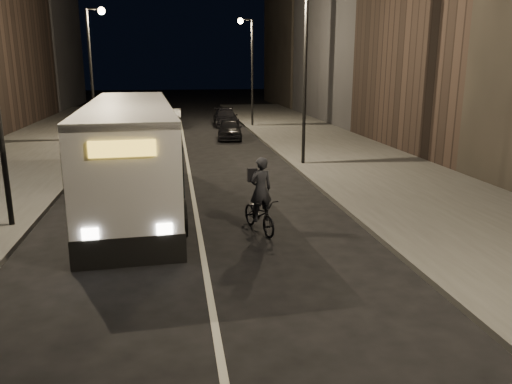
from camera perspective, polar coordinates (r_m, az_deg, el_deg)
name	(u,v)px	position (r m, az deg, el deg)	size (l,w,h in m)	color
ground	(205,269)	(12.47, -5.81, -8.75)	(180.00, 180.00, 0.00)	black
sidewalk_right	(346,156)	(27.46, 10.20, 4.10)	(7.00, 70.00, 0.16)	#393936
sidewalk_left	(12,166)	(27.07, -26.15, 2.69)	(7.00, 70.00, 0.16)	#393936
streetlight_right_mid	(300,54)	(24.20, 5.05, 15.48)	(1.20, 0.44, 8.12)	black
streetlight_right_far	(249,58)	(39.90, -0.83, 15.09)	(1.20, 0.44, 8.12)	black
streetlight_left_near	(0,47)	(16.16, -27.25, 14.56)	(1.20, 0.44, 8.12)	black
streetlight_left_far	(94,56)	(33.78, -17.99, 14.54)	(1.20, 0.44, 8.12)	black
city_bus	(131,148)	(18.78, -14.07, 4.95)	(3.66, 13.38, 3.57)	silver
cyclist_on_bicycle	(260,207)	(14.81, 0.43, -1.74)	(1.20, 2.11, 2.30)	black
car_near	(230,129)	(33.68, -3.04, 7.19)	(1.58, 3.92, 1.34)	black
car_mid	(171,118)	(40.69, -9.69, 8.36)	(1.58, 4.52, 1.49)	#353537
car_far	(226,118)	(41.14, -3.48, 8.50)	(1.87, 4.61, 1.34)	black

